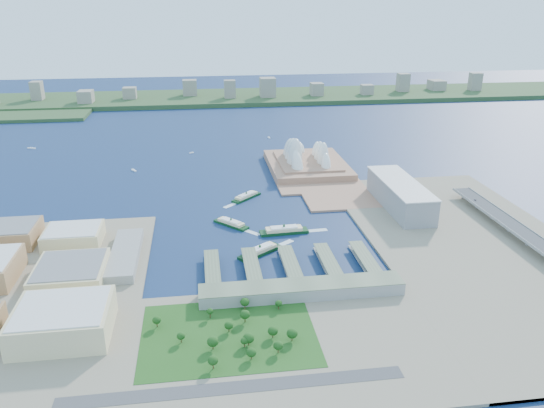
{
  "coord_description": "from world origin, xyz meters",
  "views": [
    {
      "loc": [
        -76.49,
        -577.66,
        273.34
      ],
      "look_at": [
        15.18,
        76.01,
        18.0
      ],
      "focal_mm": 35.0,
      "sensor_mm": 36.0,
      "label": 1
    }
  ],
  "objects": [
    {
      "name": "west_land",
      "position": [
        -250.0,
        -105.0,
        1.5
      ],
      "size": [
        220.0,
        390.0,
        3.0
      ],
      "primitive_type": "cube",
      "color": "gray",
      "rests_on": "ground"
    },
    {
      "name": "boat_b",
      "position": [
        -92.78,
        408.61,
        1.15
      ],
      "size": [
        8.8,
        7.04,
        2.3
      ],
      "primitive_type": null,
      "rotation": [
        0.0,
        0.0,
        2.13
      ],
      "color": "white",
      "rests_on": "ground"
    },
    {
      "name": "east_land",
      "position": [
        240.0,
        -50.0,
        1.5
      ],
      "size": [
        240.0,
        500.0,
        3.0
      ],
      "primitive_type": "cube",
      "color": "gray",
      "rests_on": "ground"
    },
    {
      "name": "ferry_d",
      "position": [
        22.43,
        20.01,
        5.74
      ],
      "size": [
        61.54,
        19.08,
        11.48
      ],
      "primitive_type": null,
      "rotation": [
        0.0,
        0.0,
        1.63
      ],
      "color": "#0D3515",
      "rests_on": "ground"
    },
    {
      "name": "opera_house",
      "position": [
        105.0,
        280.0,
        32.0
      ],
      "size": [
        134.0,
        180.0,
        58.0
      ],
      "primitive_type": null,
      "color": "white",
      "rests_on": "peninsula"
    },
    {
      "name": "boat_e",
      "position": [
        68.88,
        506.02,
        1.26
      ],
      "size": [
        5.27,
        10.74,
        2.53
      ],
      "primitive_type": null,
      "rotation": [
        0.0,
        0.0,
        0.2
      ],
      "color": "white",
      "rests_on": "ground"
    },
    {
      "name": "far_skyline",
      "position": [
        0.0,
        960.0,
        39.5
      ],
      "size": [
        1900.0,
        140.0,
        55.0
      ],
      "primitive_type": null,
      "color": "gray",
      "rests_on": "far_shore"
    },
    {
      "name": "ferry_b",
      "position": [
        -12.46,
        149.98,
        4.91
      ],
      "size": [
        46.3,
        45.86,
        9.82
      ],
      "primitive_type": null,
      "rotation": [
        0.0,
        0.0,
        -0.79
      ],
      "color": "#0D3515",
      "rests_on": "ground"
    },
    {
      "name": "peninsula",
      "position": [
        107.5,
        260.0,
        1.5
      ],
      "size": [
        135.0,
        220.0,
        3.0
      ],
      "primitive_type": "cube",
      "color": "#9D6F56",
      "rests_on": "ground"
    },
    {
      "name": "far_shore",
      "position": [
        0.0,
        980.0,
        6.0
      ],
      "size": [
        2200.0,
        260.0,
        12.0
      ],
      "primitive_type": "cube",
      "color": "#2D4926",
      "rests_on": "ground"
    },
    {
      "name": "south_land",
      "position": [
        0.0,
        -210.0,
        1.5
      ],
      "size": [
        720.0,
        180.0,
        3.0
      ],
      "primitive_type": "cube",
      "color": "gray",
      "rests_on": "ground"
    },
    {
      "name": "west_buildings",
      "position": [
        -250.0,
        -70.0,
        16.5
      ],
      "size": [
        200.0,
        280.0,
        27.0
      ],
      "primitive_type": null,
      "color": "#9E764F",
      "rests_on": "west_land"
    },
    {
      "name": "park",
      "position": [
        -60.0,
        -190.0,
        11.0
      ],
      "size": [
        150.0,
        110.0,
        16.0
      ],
      "primitive_type": null,
      "color": "#194714",
      "rests_on": "south_land"
    },
    {
      "name": "boat_c",
      "position": [
        169.63,
        373.37,
        1.15
      ],
      "size": [
        3.36,
        10.36,
        2.31
      ],
      "primitive_type": null,
      "rotation": [
        0.0,
        0.0,
        3.18
      ],
      "color": "white",
      "rests_on": "ground"
    },
    {
      "name": "ferry_c",
      "position": [
        -14.11,
        -32.99,
        5.39
      ],
      "size": [
        54.76,
        45.06,
        10.78
      ],
      "primitive_type": null,
      "rotation": [
        0.0,
        0.0,
        2.19
      ],
      "color": "#0D3515",
      "rests_on": "ground"
    },
    {
      "name": "car_c",
      "position": [
        296.0,
        59.47,
        15.48
      ],
      "size": [
        1.75,
        4.31,
        1.25
      ],
      "primitive_type": "imported",
      "rotation": [
        0.0,
        0.0,
        3.14
      ],
      "color": "slate",
      "rests_on": "expressway"
    },
    {
      "name": "expressway",
      "position": [
        300.0,
        -60.0,
        8.93
      ],
      "size": [
        26.0,
        340.0,
        11.85
      ],
      "primitive_type": null,
      "color": "gray",
      "rests_on": "east_land"
    },
    {
      "name": "terminal_building",
      "position": [
        15.0,
        -135.0,
        9.0
      ],
      "size": [
        200.0,
        28.0,
        12.0
      ],
      "primitive_type": "cube",
      "color": "gray",
      "rests_on": "south_land"
    },
    {
      "name": "ferry_a",
      "position": [
        -41.5,
        53.39,
        4.88
      ],
      "size": [
        44.92,
        46.55,
        9.75
      ],
      "primitive_type": null,
      "rotation": [
        0.0,
        0.0,
        0.76
      ],
      "color": "#0D3515",
      "rests_on": "ground"
    },
    {
      "name": "toaster_building",
      "position": [
        195.0,
        80.0,
        20.5
      ],
      "size": [
        45.0,
        155.0,
        35.0
      ],
      "primitive_type": "cube",
      "color": "gray",
      "rests_on": "east_land"
    },
    {
      "name": "boat_d",
      "position": [
        -404.15,
        485.93,
        1.32
      ],
      "size": [
        16.05,
        7.41,
        2.65
      ],
      "primitive_type": null,
      "rotation": [
        0.0,
        0.0,
        1.31
      ],
      "color": "white",
      "rests_on": "ground"
    },
    {
      "name": "boat_a",
      "position": [
        -190.32,
        309.94,
        1.41
      ],
      "size": [
        10.3,
        14.59,
        2.82
      ],
      "primitive_type": null,
      "rotation": [
        0.0,
        0.0,
        0.51
      ],
      "color": "white",
      "rests_on": "ground"
    },
    {
      "name": "ferry_wharves",
      "position": [
        14.0,
        -75.0,
        4.65
      ],
      "size": [
        184.0,
        90.0,
        9.3
      ],
      "primitive_type": null,
      "color": "#5A664D",
      "rests_on": "ground"
    },
    {
      "name": "ground",
      "position": [
        0.0,
        0.0,
        0.0
      ],
      "size": [
        3000.0,
        3000.0,
        0.0
      ],
      "primitive_type": "plane",
      "color": "#0E2442",
      "rests_on": "ground"
    }
  ]
}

